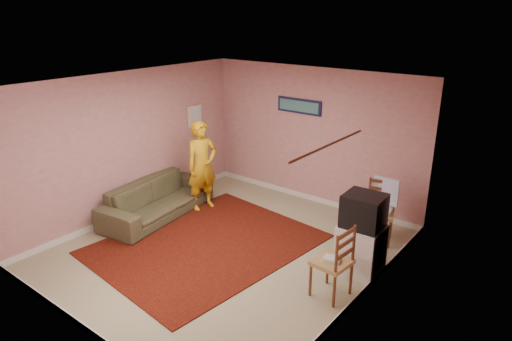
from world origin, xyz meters
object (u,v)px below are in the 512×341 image
Objects in this scene: chair_a at (380,206)px; person at (202,166)px; chair_b at (332,254)px; tv_cabinet at (361,249)px; crt_tv at (364,211)px; sofa at (158,199)px.

person reaches higher than chair_a.
chair_b is (0.13, -1.78, -0.00)m from chair_a.
person reaches higher than tv_cabinet.
chair_a is at bearing -61.70° from person.
tv_cabinet is at bearing -97.90° from chair_a.
chair_b is (-0.05, -0.73, -0.36)m from crt_tv.
tv_cabinet is 0.44× the size of person.
person reaches higher than chair_b.
chair_a is 1.79m from chair_b.
crt_tv is 1.04× the size of chair_b.
chair_b is 0.33× the size of person.
chair_a is 0.34× the size of person.
crt_tv is 1.12m from chair_a.
crt_tv is (-0.01, -0.00, 0.60)m from tv_cabinet.
chair_a is 0.25× the size of sofa.
person is (-3.16, -0.78, 0.23)m from chair_a.
person is at bearing 175.45° from tv_cabinet.
chair_a is at bearing -73.99° from sofa.
sofa is (-3.74, -0.50, -0.65)m from crt_tv.
person reaches higher than crt_tv.
sofa is 1.33× the size of person.
tv_cabinet is 0.60m from crt_tv.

